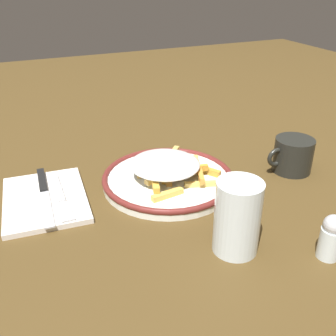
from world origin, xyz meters
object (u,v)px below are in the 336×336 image
object	(u,v)px
fries_heap	(169,166)
knife	(44,191)
fork	(61,196)
plate	(168,179)
water_glass	(237,217)
coffee_mug	(293,155)
salt_shaker	(331,237)
napkin	(45,199)

from	to	relation	value
fries_heap	knife	distance (m)	0.24
fork	knife	distance (m)	0.04
fries_heap	fork	xyz separation A→B (m)	(0.21, -0.02, -0.03)
plate	water_glass	bearing A→B (deg)	93.80
fork	knife	size ratio (longest dim) A/B	0.84
plate	water_glass	world-z (taller)	water_glass
fries_heap	coffee_mug	world-z (taller)	coffee_mug
coffee_mug	salt_shaker	bearing A→B (deg)	62.11
fork	coffee_mug	distance (m)	0.48
coffee_mug	salt_shaker	size ratio (longest dim) A/B	1.44
coffee_mug	knife	bearing A→B (deg)	-11.47
fork	salt_shaker	distance (m)	0.47
water_glass	fork	bearing A→B (deg)	-47.75
plate	fries_heap	bearing A→B (deg)	88.13
plate	fork	distance (m)	0.21
fries_heap	water_glass	world-z (taller)	water_glass
water_glass	salt_shaker	bearing A→B (deg)	148.79
knife	water_glass	distance (m)	0.38
plate	fries_heap	world-z (taller)	fries_heap
plate	napkin	world-z (taller)	plate
plate	water_glass	size ratio (longest dim) A/B	2.23
fries_heap	napkin	xyz separation A→B (m)	(0.24, -0.04, -0.04)
napkin	fries_heap	bearing A→B (deg)	171.29
fork	coffee_mug	xyz separation A→B (m)	(-0.47, 0.07, 0.02)
knife	fork	bearing A→B (deg)	130.48
fries_heap	knife	world-z (taller)	fries_heap
fork	salt_shaker	bearing A→B (deg)	137.11
napkin	salt_shaker	distance (m)	0.50
knife	water_glass	xyz separation A→B (m)	(-0.25, 0.28, 0.05)
knife	salt_shaker	xyz separation A→B (m)	(-0.37, 0.35, 0.02)
fries_heap	salt_shaker	world-z (taller)	salt_shaker
fries_heap	salt_shaker	size ratio (longest dim) A/B	2.49
plate	coffee_mug	bearing A→B (deg)	169.31
knife	plate	bearing A→B (deg)	167.64
napkin	knife	distance (m)	0.02
plate	napkin	distance (m)	0.24
napkin	knife	world-z (taller)	knife
napkin	coffee_mug	size ratio (longest dim) A/B	1.89
salt_shaker	water_glass	bearing A→B (deg)	-31.21
plate	salt_shaker	world-z (taller)	salt_shaker
fork	water_glass	bearing A→B (deg)	132.25
plate	knife	xyz separation A→B (m)	(0.23, -0.05, 0.00)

